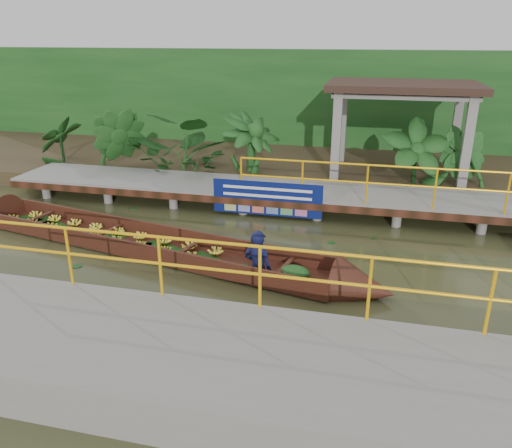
# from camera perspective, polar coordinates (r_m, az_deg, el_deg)

# --- Properties ---
(ground) EXTENTS (80.00, 80.00, 0.00)m
(ground) POSITION_cam_1_polar(r_m,az_deg,el_deg) (10.82, -0.05, -3.94)
(ground) COLOR #31341A
(ground) RESTS_ON ground
(land_strip) EXTENTS (30.00, 8.00, 0.45)m
(land_strip) POSITION_cam_1_polar(r_m,az_deg,el_deg) (17.73, 5.67, 6.72)
(land_strip) COLOR #37291B
(land_strip) RESTS_ON ground
(far_dock) EXTENTS (16.00, 2.06, 1.66)m
(far_dock) POSITION_cam_1_polar(r_m,az_deg,el_deg) (13.78, 3.37, 3.72)
(far_dock) COLOR gray
(far_dock) RESTS_ON ground
(near_dock) EXTENTS (18.00, 2.40, 1.73)m
(near_dock) POSITION_cam_1_polar(r_m,az_deg,el_deg) (6.95, -0.13, -16.77)
(near_dock) COLOR gray
(near_dock) RESTS_ON ground
(pavilion) EXTENTS (4.40, 3.00, 3.00)m
(pavilion) POSITION_cam_1_polar(r_m,az_deg,el_deg) (15.95, 16.42, 13.89)
(pavilion) COLOR gray
(pavilion) RESTS_ON ground
(foliage_backdrop) EXTENTS (30.00, 0.80, 4.00)m
(foliage_backdrop) POSITION_cam_1_polar(r_m,az_deg,el_deg) (19.84, 6.91, 13.42)
(foliage_backdrop) COLOR #154216
(foliage_backdrop) RESTS_ON ground
(vendor_boat) EXTENTS (10.98, 3.33, 2.15)m
(vendor_boat) POSITION_cam_1_polar(r_m,az_deg,el_deg) (11.30, -11.59, -2.07)
(vendor_boat) COLOR #33150E
(vendor_boat) RESTS_ON ground
(blue_banner) EXTENTS (2.88, 0.04, 0.90)m
(blue_banner) POSITION_cam_1_polar(r_m,az_deg,el_deg) (12.93, 1.27, 2.94)
(blue_banner) COLOR navy
(blue_banner) RESTS_ON ground
(tropical_plants) EXTENTS (14.49, 1.49, 1.87)m
(tropical_plants) POSITION_cam_1_polar(r_m,az_deg,el_deg) (15.70, -1.76, 9.30)
(tropical_plants) COLOR #154216
(tropical_plants) RESTS_ON ground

